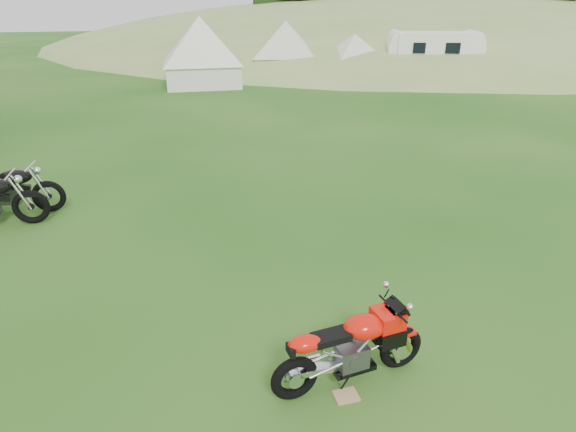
{
  "coord_description": "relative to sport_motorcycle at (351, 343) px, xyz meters",
  "views": [
    {
      "loc": [
        -1.35,
        -5.88,
        3.94
      ],
      "look_at": [
        0.08,
        0.4,
        0.98
      ],
      "focal_mm": 30.0,
      "sensor_mm": 36.0,
      "label": 1
    }
  ],
  "objects": [
    {
      "name": "ground",
      "position": [
        -0.23,
        2.0,
        -0.53
      ],
      "size": [
        120.0,
        120.0,
        0.0
      ],
      "primitive_type": "plane",
      "color": "#184C10",
      "rests_on": "ground"
    },
    {
      "name": "hedgerow",
      "position": [
        23.77,
        42.0,
        -0.53
      ],
      "size": [
        36.0,
        1.2,
        8.6
      ],
      "primitive_type": null,
      "color": "#193411",
      "rests_on": "ground"
    },
    {
      "name": "plywood_board",
      "position": [
        -0.1,
        -0.22,
        -0.52
      ],
      "size": [
        0.27,
        0.22,
        0.02
      ],
      "primitive_type": "cube",
      "rotation": [
        0.0,
        0.0,
        0.05
      ],
      "color": "tan",
      "rests_on": "ground"
    },
    {
      "name": "tent_mid",
      "position": [
        4.35,
        22.73,
        0.82
      ],
      "size": [
        3.79,
        3.79,
        2.69
      ],
      "primitive_type": null,
      "rotation": [
        0.0,
        0.0,
        -0.26
      ],
      "color": "beige",
      "rests_on": "ground"
    },
    {
      "name": "caravan",
      "position": [
        11.59,
        20.03,
        0.61
      ],
      "size": [
        5.25,
        3.44,
        2.26
      ],
      "primitive_type": null,
      "rotation": [
        0.0,
        0.0,
        -0.29
      ],
      "color": "white",
      "rests_on": "ground"
    },
    {
      "name": "tent_right",
      "position": [
        7.66,
        21.17,
        0.63
      ],
      "size": [
        2.84,
        2.84,
        2.32
      ],
      "primitive_type": null,
      "rotation": [
        0.0,
        0.0,
        0.07
      ],
      "color": "silver",
      "rests_on": "ground"
    },
    {
      "name": "tent_left",
      "position": [
        -0.29,
        20.11,
        0.92
      ],
      "size": [
        3.4,
        3.4,
        2.9
      ],
      "primitive_type": null,
      "rotation": [
        0.0,
        0.0,
        -0.02
      ],
      "color": "white",
      "rests_on": "ground"
    },
    {
      "name": "hillside",
      "position": [
        23.77,
        42.0,
        -0.53
      ],
      "size": [
        80.0,
        64.0,
        8.0
      ],
      "primitive_type": "ellipsoid",
      "color": "#77964C",
      "rests_on": "ground"
    },
    {
      "name": "vintage_moto_b",
      "position": [
        -4.96,
        5.78,
        0.0
      ],
      "size": [
        2.03,
        0.58,
        1.06
      ],
      "primitive_type": null,
      "rotation": [
        0.0,
        0.0,
        -0.06
      ],
      "color": "black",
      "rests_on": "ground"
    },
    {
      "name": "sport_motorcycle",
      "position": [
        0.0,
        0.0,
        0.0
      ],
      "size": [
        1.8,
        0.7,
        1.05
      ],
      "primitive_type": null,
      "rotation": [
        0.0,
        0.0,
        0.15
      ],
      "color": "red",
      "rests_on": "ground"
    }
  ]
}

